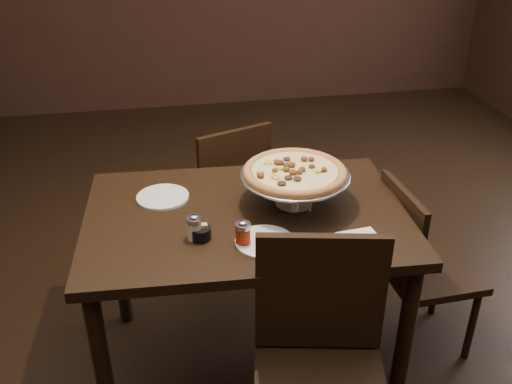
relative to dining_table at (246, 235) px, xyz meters
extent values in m
cube|color=black|center=(0.01, 0.05, -0.72)|extent=(6.00, 7.00, 0.02)
cube|color=black|center=(0.00, 0.00, 0.09)|extent=(1.35, 0.94, 0.04)
cylinder|color=black|center=(-0.61, -0.34, -0.32)|extent=(0.07, 0.07, 0.77)
cylinder|color=black|center=(0.57, -0.40, -0.32)|extent=(0.07, 0.07, 0.77)
cylinder|color=black|center=(-0.57, 0.40, -0.32)|extent=(0.07, 0.07, 0.77)
cylinder|color=black|center=(0.61, 0.34, -0.32)|extent=(0.07, 0.07, 0.77)
cylinder|color=#ADADB4|center=(0.21, 0.03, 0.11)|extent=(0.16, 0.16, 0.01)
cylinder|color=#ADADB4|center=(0.21, 0.03, 0.18)|extent=(0.03, 0.03, 0.12)
cylinder|color=#ADADB4|center=(0.21, 0.03, 0.24)|extent=(0.11, 0.11, 0.01)
cylinder|color=#A9A8AE|center=(0.21, 0.03, 0.25)|extent=(0.44, 0.44, 0.01)
torus|color=#A9A8AE|center=(0.21, 0.03, 0.25)|extent=(0.45, 0.45, 0.01)
cylinder|color=#9E5E2F|center=(0.21, 0.03, 0.26)|extent=(0.41, 0.41, 0.01)
torus|color=#9E5E2F|center=(0.21, 0.03, 0.26)|extent=(0.42, 0.42, 0.04)
cylinder|color=#DAC378|center=(0.21, 0.03, 0.27)|extent=(0.35, 0.35, 0.01)
cylinder|color=beige|center=(-0.22, -0.15, 0.15)|extent=(0.06, 0.06, 0.07)
cylinder|color=#ADADB4|center=(-0.22, -0.15, 0.19)|extent=(0.06, 0.06, 0.02)
ellipsoid|color=#ADADB4|center=(-0.22, -0.15, 0.21)|extent=(0.03, 0.03, 0.01)
cylinder|color=maroon|center=(-0.05, -0.23, 0.14)|extent=(0.06, 0.06, 0.07)
cylinder|color=#ADADB4|center=(-0.05, -0.23, 0.19)|extent=(0.06, 0.06, 0.02)
ellipsoid|color=#ADADB4|center=(-0.05, -0.23, 0.21)|extent=(0.03, 0.03, 0.01)
cylinder|color=black|center=(-0.20, -0.16, 0.13)|extent=(0.08, 0.08, 0.05)
cube|color=tan|center=(-0.21, -0.16, 0.14)|extent=(0.03, 0.02, 0.05)
cube|color=tan|center=(-0.19, -0.16, 0.14)|extent=(0.03, 0.02, 0.05)
cube|color=white|center=(0.38, -0.30, 0.12)|extent=(0.17, 0.17, 0.02)
cylinder|color=silver|center=(-0.33, 0.19, 0.11)|extent=(0.22, 0.22, 0.01)
cylinder|color=silver|center=(0.03, -0.23, 0.11)|extent=(0.22, 0.22, 0.01)
cone|color=#ADADB4|center=(0.18, -0.11, 0.25)|extent=(0.17, 0.17, 0.00)
cylinder|color=black|center=(0.18, -0.11, 0.26)|extent=(0.08, 0.13, 0.02)
cube|color=black|center=(-0.01, 0.85, -0.28)|extent=(0.54, 0.54, 0.04)
cube|color=black|center=(0.06, 0.67, -0.03)|extent=(0.41, 0.17, 0.44)
cylinder|color=black|center=(0.09, 1.06, -0.50)|extent=(0.04, 0.04, 0.41)
cylinder|color=black|center=(-0.23, 0.95, -0.50)|extent=(0.04, 0.04, 0.41)
cylinder|color=black|center=(0.21, 0.74, -0.50)|extent=(0.04, 0.04, 0.41)
cylinder|color=black|center=(-0.11, 0.63, -0.50)|extent=(0.04, 0.04, 0.41)
cube|color=black|center=(0.19, -0.46, 0.03)|extent=(0.46, 0.13, 0.48)
cube|color=black|center=(0.86, -0.02, -0.30)|extent=(0.42, 0.42, 0.04)
cube|color=black|center=(0.67, -0.02, -0.05)|extent=(0.05, 0.41, 0.42)
cylinder|color=black|center=(1.03, -0.17, -0.51)|extent=(0.03, 0.03, 0.40)
cylinder|color=black|center=(1.01, 0.15, -0.51)|extent=(0.03, 0.03, 0.40)
cylinder|color=black|center=(0.70, -0.19, -0.51)|extent=(0.03, 0.03, 0.40)
cylinder|color=black|center=(0.68, 0.14, -0.51)|extent=(0.03, 0.03, 0.40)
camera|label=1|loc=(-0.33, -1.97, 1.31)|focal=40.00mm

